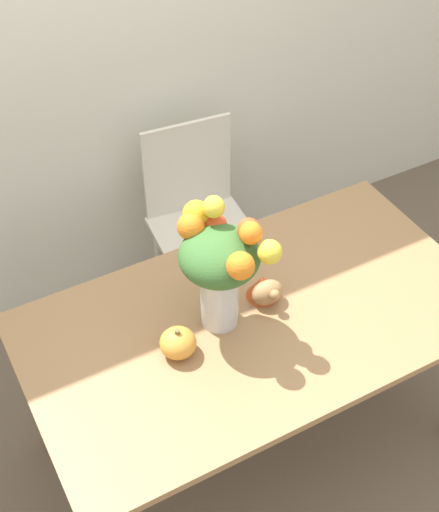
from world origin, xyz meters
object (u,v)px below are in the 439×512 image
Objects in this scene: turkey_figurine at (265,289)px; dining_chair_near_window at (199,221)px; pumpkin at (178,343)px; flower_vase at (220,263)px.

dining_chair_near_window is (0.13, 0.74, -0.31)m from turkey_figurine.
dining_chair_near_window reaches higher than pumpkin.
flower_vase is at bearing -176.84° from turkey_figurine.
dining_chair_near_window is (0.49, 0.81, -0.31)m from pumpkin.
turkey_figurine is at bearing -94.38° from dining_chair_near_window.
pumpkin is (-0.19, -0.06, -0.21)m from flower_vase.
flower_vase is at bearing 18.68° from pumpkin.
flower_vase is 0.96m from dining_chair_near_window.
dining_chair_near_window is at bearing 80.15° from turkey_figurine.
turkey_figurine is 0.81m from dining_chair_near_window.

